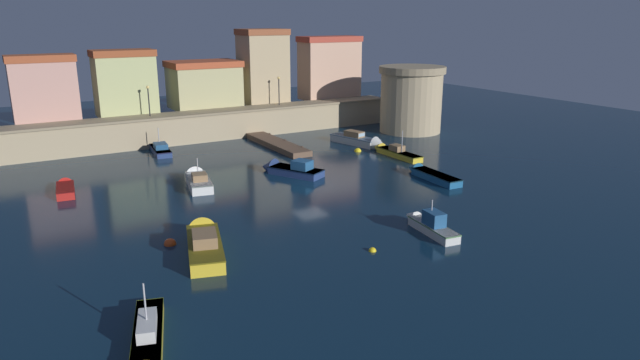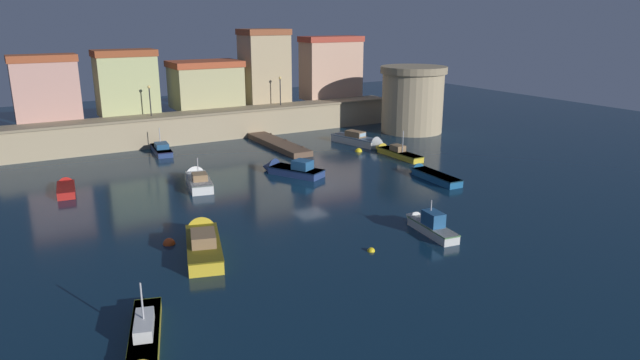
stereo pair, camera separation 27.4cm
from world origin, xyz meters
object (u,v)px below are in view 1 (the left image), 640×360
(mooring_buoy_2, at_px, (372,251))
(moored_boat_6, at_px, (429,174))
(moored_boat_9, at_px, (393,152))
(mooring_buoy_0, at_px, (358,151))
(fortress_tower, at_px, (411,99))
(moored_boat_7, at_px, (361,141))
(quay_lamp_1, at_px, (279,86))
(moored_boat_8, at_px, (65,188))
(moored_boat_2, at_px, (287,169))
(moored_boat_1, at_px, (197,179))
(mooring_buoy_1, at_px, (170,244))
(moored_boat_4, at_px, (147,345))
(moored_boat_3, at_px, (158,147))
(quay_lamp_0, at_px, (148,96))
(moored_boat_0, at_px, (428,224))
(moored_boat_5, at_px, (204,241))

(mooring_buoy_2, bearing_deg, moored_boat_6, 38.12)
(moored_boat_9, distance_m, mooring_buoy_0, 3.82)
(fortress_tower, distance_m, moored_boat_7, 10.52)
(quay_lamp_1, xyz_separation_m, moored_boat_8, (-25.60, -13.47, -5.08))
(fortress_tower, relative_size, quay_lamp_1, 2.32)
(moored_boat_2, distance_m, moored_boat_9, 12.35)
(fortress_tower, distance_m, moored_boat_2, 23.79)
(quay_lamp_1, relative_size, moored_boat_7, 0.45)
(moored_boat_1, bearing_deg, mooring_buoy_1, 165.12)
(moored_boat_2, height_order, moored_boat_4, moored_boat_4)
(fortress_tower, distance_m, moored_boat_4, 50.29)
(moored_boat_9, bearing_deg, moored_boat_4, 126.56)
(moored_boat_9, xyz_separation_m, mooring_buoy_1, (-25.89, -11.55, -0.38))
(moored_boat_2, xyz_separation_m, moored_boat_8, (-17.62, 4.02, -0.08))
(moored_boat_1, xyz_separation_m, moored_boat_3, (0.51, 13.96, -0.08))
(moored_boat_7, distance_m, moored_boat_9, 5.35)
(fortress_tower, distance_m, quay_lamp_1, 15.77)
(moored_boat_2, height_order, mooring_buoy_1, moored_boat_2)
(moored_boat_3, distance_m, mooring_buoy_2, 32.85)
(quay_lamp_0, relative_size, moored_boat_6, 0.48)
(moored_boat_3, bearing_deg, moored_boat_6, -136.23)
(quay_lamp_1, distance_m, moored_boat_3, 16.41)
(moored_boat_8, bearing_deg, mooring_buoy_1, -157.79)
(quay_lamp_0, height_order, moored_boat_1, quay_lamp_0)
(quay_lamp_1, height_order, mooring_buoy_2, quay_lamp_1)
(fortress_tower, relative_size, quay_lamp_0, 2.42)
(quay_lamp_1, relative_size, moored_boat_4, 0.48)
(fortress_tower, relative_size, moored_boat_7, 1.05)
(moored_boat_3, xyz_separation_m, moored_boat_7, (19.54, -8.64, 0.12))
(fortress_tower, relative_size, moored_boat_8, 1.74)
(moored_boat_2, height_order, moored_boat_3, moored_boat_3)
(mooring_buoy_1, relative_size, mooring_buoy_2, 1.63)
(moored_boat_0, height_order, moored_boat_6, moored_boat_0)
(mooring_buoy_2, bearing_deg, moored_boat_9, 49.68)
(moored_boat_0, bearing_deg, quay_lamp_0, 21.52)
(quay_lamp_1, height_order, moored_boat_7, quay_lamp_1)
(moored_boat_7, bearing_deg, moored_boat_0, -38.79)
(moored_boat_6, height_order, mooring_buoy_2, moored_boat_6)
(mooring_buoy_2, bearing_deg, fortress_tower, 47.54)
(moored_boat_5, bearing_deg, mooring_buoy_1, 58.21)
(moored_boat_4, relative_size, mooring_buoy_1, 9.40)
(moored_boat_1, relative_size, moored_boat_8, 1.40)
(moored_boat_5, bearing_deg, mooring_buoy_0, -37.38)
(fortress_tower, bearing_deg, mooring_buoy_1, -150.02)
(moored_boat_6, xyz_separation_m, mooring_buoy_1, (-23.52, -3.46, -0.33))
(quay_lamp_0, height_order, moored_boat_7, quay_lamp_0)
(moored_boat_1, height_order, moored_boat_5, moored_boat_1)
(moored_boat_1, distance_m, mooring_buoy_2, 19.18)
(quay_lamp_0, bearing_deg, moored_boat_7, -30.18)
(moored_boat_1, distance_m, moored_boat_4, 24.63)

